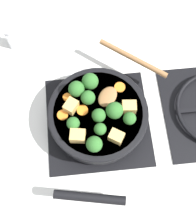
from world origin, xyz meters
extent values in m
plane|color=silver|center=(0.00, 0.00, 0.00)|extent=(2.40, 2.40, 0.00)
cube|color=black|center=(0.00, 0.00, 0.00)|extent=(0.31, 0.31, 0.01)
torus|color=black|center=(0.00, 0.00, 0.02)|extent=(0.24, 0.24, 0.01)
cube|color=black|center=(0.00, 0.00, 0.02)|extent=(0.01, 0.23, 0.01)
cube|color=black|center=(0.00, 0.00, 0.02)|extent=(0.23, 0.01, 0.01)
cylinder|color=black|center=(0.00, 0.00, 0.05)|extent=(0.28, 0.28, 0.06)
cylinder|color=brown|center=(0.00, 0.00, 0.06)|extent=(0.25, 0.25, 0.05)
torus|color=black|center=(0.00, 0.00, 0.08)|extent=(0.29, 0.29, 0.01)
cylinder|color=black|center=(0.23, -0.05, 0.07)|extent=(0.06, 0.19, 0.02)
ellipsoid|color=olive|center=(-0.04, 0.03, 0.09)|extent=(0.08, 0.08, 0.01)
cylinder|color=olive|center=(-0.16, 0.12, 0.09)|extent=(0.15, 0.19, 0.02)
cube|color=tan|center=(0.00, 0.09, 0.10)|extent=(0.03, 0.04, 0.03)
cube|color=tan|center=(-0.02, -0.07, 0.10)|extent=(0.05, 0.05, 0.03)
cube|color=tan|center=(0.07, -0.06, 0.10)|extent=(0.04, 0.05, 0.03)
cube|color=tan|center=(0.08, 0.04, 0.10)|extent=(0.05, 0.05, 0.03)
cylinder|color=#709956|center=(-0.08, -0.01, 0.09)|extent=(0.01, 0.01, 0.01)
sphere|color=#2D6628|center=(-0.08, -0.01, 0.11)|extent=(0.05, 0.05, 0.05)
cylinder|color=#709956|center=(0.04, -0.07, 0.09)|extent=(0.01, 0.01, 0.01)
sphere|color=#2D6628|center=(0.04, -0.07, 0.11)|extent=(0.04, 0.04, 0.04)
cylinder|color=#709956|center=(0.01, 0.04, 0.09)|extent=(0.01, 0.01, 0.01)
sphere|color=#2D6628|center=(0.01, 0.04, 0.11)|extent=(0.05, 0.05, 0.05)
cylinder|color=#709956|center=(0.06, 0.00, 0.09)|extent=(0.01, 0.01, 0.01)
sphere|color=#2D6628|center=(0.06, 0.00, 0.11)|extent=(0.03, 0.03, 0.03)
cylinder|color=#709956|center=(-0.06, -0.05, 0.09)|extent=(0.01, 0.01, 0.01)
sphere|color=#2D6628|center=(-0.06, -0.05, 0.11)|extent=(0.05, 0.05, 0.05)
cylinder|color=#709956|center=(0.04, 0.08, 0.09)|extent=(0.01, 0.01, 0.01)
sphere|color=#2D6628|center=(0.04, 0.08, 0.11)|extent=(0.04, 0.04, 0.04)
cylinder|color=#709956|center=(0.02, 0.00, 0.09)|extent=(0.01, 0.01, 0.01)
sphere|color=#2D6628|center=(0.02, 0.00, 0.11)|extent=(0.04, 0.04, 0.04)
cylinder|color=#709956|center=(-0.03, -0.02, 0.09)|extent=(0.01, 0.01, 0.01)
sphere|color=#2D6628|center=(-0.03, -0.02, 0.11)|extent=(0.04, 0.04, 0.04)
cylinder|color=#709956|center=(0.10, -0.02, 0.09)|extent=(0.01, 0.01, 0.01)
sphere|color=#2D6628|center=(0.10, -0.02, 0.11)|extent=(0.04, 0.04, 0.04)
cylinder|color=orange|center=(0.00, -0.10, 0.09)|extent=(0.03, 0.03, 0.01)
cylinder|color=orange|center=(-0.05, -0.08, 0.09)|extent=(0.03, 0.03, 0.01)
cylinder|color=orange|center=(-0.07, 0.07, 0.09)|extent=(0.03, 0.03, 0.01)
cylinder|color=orange|center=(-0.01, -0.04, 0.09)|extent=(0.03, 0.03, 0.01)
cylinder|color=white|center=(-0.30, -0.25, 0.04)|extent=(0.04, 0.04, 0.07)
cylinder|color=#B7B7BC|center=(-0.30, -0.25, 0.08)|extent=(0.03, 0.03, 0.01)
camera|label=1|loc=(0.32, -0.03, 0.90)|focal=50.00mm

